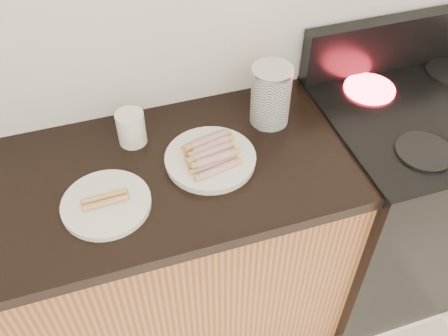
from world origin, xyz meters
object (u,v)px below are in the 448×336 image
object	(u,v)px
stove	(404,197)
side_plate	(106,204)
main_plate	(210,160)
canister	(271,95)
mug	(131,128)

from	to	relation	value
stove	side_plate	size ratio (longest dim) A/B	3.60
main_plate	canister	bearing A→B (deg)	28.21
mug	side_plate	bearing A→B (deg)	-116.63
side_plate	canister	world-z (taller)	canister
main_plate	mug	distance (m)	0.27
side_plate	main_plate	bearing A→B (deg)	13.26
canister	main_plate	bearing A→B (deg)	-151.79
canister	mug	xyz separation A→B (m)	(-0.45, 0.04, -0.05)
stove	main_plate	size ratio (longest dim) A/B	3.30
stove	side_plate	distance (m)	1.23
mug	main_plate	bearing A→B (deg)	-38.88
side_plate	mug	size ratio (longest dim) A/B	2.27
side_plate	mug	world-z (taller)	mug
canister	mug	size ratio (longest dim) A/B	1.83
main_plate	canister	world-z (taller)	canister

